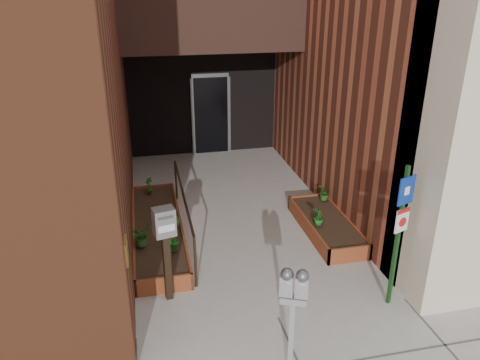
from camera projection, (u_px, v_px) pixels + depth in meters
ground at (278, 318)px, 6.68m from camera, size 80.00×80.00×0.00m
planter_left at (158, 231)px, 8.76m from camera, size 0.90×3.60×0.30m
planter_right at (326, 226)px, 8.93m from camera, size 0.80×2.20×0.30m
handrail at (183, 200)px, 8.57m from camera, size 0.04×3.34×0.90m
parking_meter at (294, 294)px, 5.34m from camera, size 0.34×0.23×1.47m
sign_post at (401, 223)px, 6.47m from camera, size 0.29×0.12×2.20m
payment_dropbox at (165, 235)px, 6.68m from camera, size 0.34×0.28×1.51m
shrub_left_a at (141, 235)px, 7.89m from camera, size 0.49×0.49×0.39m
shrub_left_b at (172, 239)px, 7.74m from camera, size 0.31×0.31×0.40m
shrub_left_c at (174, 216)px, 8.49m from camera, size 0.26×0.26×0.41m
shrub_left_d at (149, 185)px, 9.84m from camera, size 0.25×0.25×0.36m
shrub_right_a at (319, 217)px, 8.56m from camera, size 0.21×0.21×0.31m
shrub_right_b at (316, 214)px, 8.68m from camera, size 0.21×0.21×0.30m
shrub_right_c at (324, 193)px, 9.54m from camera, size 0.38×0.38×0.30m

